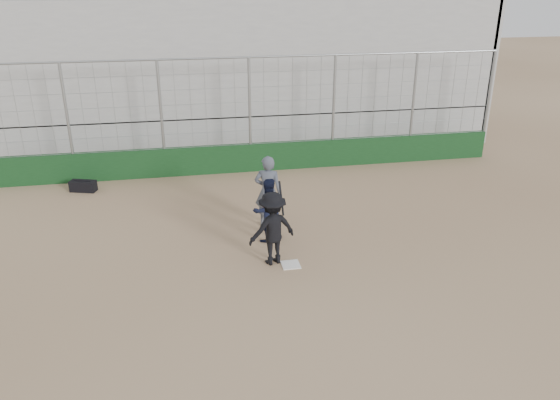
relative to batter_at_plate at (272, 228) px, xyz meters
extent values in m
plane|color=brown|center=(0.41, -0.23, -0.92)|extent=(90.00, 90.00, 0.00)
cube|color=white|center=(0.41, -0.23, -0.91)|extent=(0.44, 0.44, 0.02)
cube|color=black|center=(0.41, 6.77, -0.42)|extent=(18.00, 0.25, 1.00)
cylinder|color=gray|center=(0.41, 6.77, 1.08)|extent=(0.10, 0.10, 4.00)
cylinder|color=gray|center=(9.41, 6.77, 1.08)|extent=(0.10, 0.10, 4.00)
cylinder|color=gray|center=(0.41, 6.77, 3.08)|extent=(18.00, 0.07, 0.07)
cube|color=#969696|center=(0.41, 11.72, -0.12)|extent=(20.00, 6.70, 1.60)
cube|color=#969696|center=(0.41, 11.72, 2.78)|extent=(20.00, 6.70, 4.20)
cube|color=#969696|center=(10.41, 11.72, 1.98)|extent=(0.25, 6.70, 6.10)
imported|color=black|center=(0.00, 0.00, 0.00)|extent=(1.34, 1.01, 1.84)
cylinder|color=black|center=(0.25, 0.15, 0.70)|extent=(0.07, 0.57, 0.71)
imported|color=black|center=(0.09, 1.19, -0.35)|extent=(1.02, 0.90, 1.14)
sphere|color=maroon|center=(0.09, 1.19, 0.12)|extent=(0.28, 0.28, 0.28)
imported|color=#464B58|center=(0.25, 2.10, 0.00)|extent=(0.86, 0.69, 1.85)
cube|color=black|center=(-5.24, 5.81, -0.75)|extent=(0.89, 0.59, 0.35)
cylinder|color=black|center=(-5.24, 5.81, -0.55)|extent=(0.52, 0.20, 0.04)
camera|label=1|loc=(-2.02, -11.65, 5.68)|focal=35.00mm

